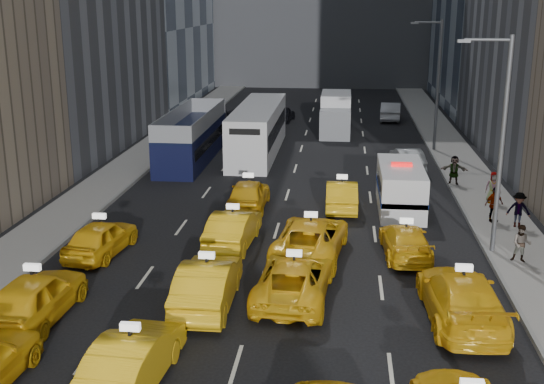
% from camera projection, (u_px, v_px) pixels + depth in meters
% --- Properties ---
extents(sidewalk_west, '(3.00, 90.00, 0.15)m').
position_uv_depth(sidewalk_west, '(129.00, 167.00, 43.05)').
color(sidewalk_west, gray).
rests_on(sidewalk_west, ground).
extents(sidewalk_east, '(3.00, 90.00, 0.15)m').
position_uv_depth(sidewalk_east, '(468.00, 176.00, 40.93)').
color(sidewalk_east, gray).
rests_on(sidewalk_east, ground).
extents(curb_west, '(0.15, 90.00, 0.18)m').
position_uv_depth(curb_west, '(151.00, 167.00, 42.90)').
color(curb_west, slate).
rests_on(curb_west, ground).
extents(curb_east, '(0.15, 90.00, 0.18)m').
position_uv_depth(curb_east, '(444.00, 175.00, 41.07)').
color(curb_east, slate).
rests_on(curb_east, ground).
extents(streetlight_near, '(2.15, 0.22, 9.00)m').
position_uv_depth(streetlight_near, '(499.00, 139.00, 27.30)').
color(streetlight_near, '#595B60').
rests_on(streetlight_near, ground).
extents(streetlight_far, '(2.15, 0.22, 9.00)m').
position_uv_depth(streetlight_far, '(437.00, 81.00, 46.43)').
color(streetlight_far, '#595B60').
rests_on(streetlight_far, ground).
extents(taxi_5, '(2.02, 4.80, 1.54)m').
position_uv_depth(taxi_5, '(132.00, 359.00, 18.75)').
color(taxi_5, yellow).
rests_on(taxi_5, ground).
extents(taxi_8, '(2.16, 4.97, 1.67)m').
position_uv_depth(taxi_8, '(35.00, 297.00, 22.52)').
color(taxi_8, yellow).
rests_on(taxi_8, ground).
extents(taxi_9, '(1.83, 5.08, 1.67)m').
position_uv_depth(taxi_9, '(207.00, 284.00, 23.56)').
color(taxi_9, yellow).
rests_on(taxi_9, ground).
extents(taxi_10, '(2.83, 5.55, 1.50)m').
position_uv_depth(taxi_10, '(294.00, 279.00, 24.19)').
color(taxi_10, yellow).
rests_on(taxi_10, ground).
extents(taxi_11, '(2.62, 5.89, 1.68)m').
position_uv_depth(taxi_11, '(462.00, 298.00, 22.46)').
color(taxi_11, yellow).
rests_on(taxi_11, ground).
extents(taxi_12, '(2.26, 4.54, 1.49)m').
position_uv_depth(taxi_12, '(101.00, 238.00, 28.32)').
color(taxi_12, yellow).
rests_on(taxi_12, ground).
extents(taxi_13, '(1.96, 4.84, 1.56)m').
position_uv_depth(taxi_13, '(233.00, 229.00, 29.37)').
color(taxi_13, yellow).
rests_on(taxi_13, ground).
extents(taxi_14, '(3.28, 6.00, 1.59)m').
position_uv_depth(taxi_14, '(311.00, 238.00, 28.18)').
color(taxi_14, yellow).
rests_on(taxi_14, ground).
extents(taxi_15, '(2.11, 4.66, 1.32)m').
position_uv_depth(taxi_15, '(405.00, 241.00, 28.20)').
color(taxi_15, yellow).
rests_on(taxi_15, ground).
extents(taxi_16, '(1.88, 4.61, 1.57)m').
position_uv_depth(taxi_16, '(249.00, 194.00, 34.49)').
color(taxi_16, yellow).
rests_on(taxi_16, ground).
extents(taxi_17, '(1.62, 4.48, 1.47)m').
position_uv_depth(taxi_17, '(342.00, 195.00, 34.55)').
color(taxi_17, yellow).
rests_on(taxi_17, ground).
extents(nypd_van, '(2.85, 5.88, 2.43)m').
position_uv_depth(nypd_van, '(400.00, 188.00, 34.39)').
color(nypd_van, silver).
rests_on(nypd_van, ground).
extents(double_decker, '(3.07, 11.33, 3.27)m').
position_uv_depth(double_decker, '(192.00, 136.00, 44.82)').
color(double_decker, black).
rests_on(double_decker, ground).
extents(city_bus, '(3.43, 12.94, 3.31)m').
position_uv_depth(city_bus, '(258.00, 130.00, 46.78)').
color(city_bus, silver).
rests_on(city_bus, ground).
extents(box_truck, '(2.66, 6.87, 3.09)m').
position_uv_depth(box_truck, '(336.00, 114.00, 53.90)').
color(box_truck, silver).
rests_on(box_truck, ground).
extents(misc_car_0, '(2.03, 4.45, 1.41)m').
position_uv_depth(misc_car_0, '(407.00, 159.00, 42.33)').
color(misc_car_0, '#9A9EA1').
rests_on(misc_car_0, ground).
extents(misc_car_1, '(2.97, 5.83, 1.58)m').
position_uv_depth(misc_car_1, '(236.00, 119.00, 56.13)').
color(misc_car_1, black).
rests_on(misc_car_1, ground).
extents(misc_car_2, '(2.30, 5.02, 1.42)m').
position_uv_depth(misc_car_2, '(338.00, 112.00, 59.86)').
color(misc_car_2, gray).
rests_on(misc_car_2, ground).
extents(misc_car_3, '(2.04, 4.09, 1.34)m').
position_uv_depth(misc_car_3, '(283.00, 114.00, 59.14)').
color(misc_car_3, black).
rests_on(misc_car_3, ground).
extents(misc_car_4, '(2.05, 4.94, 1.59)m').
position_uv_depth(misc_car_4, '(391.00, 111.00, 59.82)').
color(misc_car_4, '#999BA0').
rests_on(misc_car_4, ground).
extents(pedestrian_1, '(0.83, 0.60, 1.54)m').
position_uv_depth(pedestrian_1, '(522.00, 244.00, 27.17)').
color(pedestrian_1, gray).
rests_on(pedestrian_1, sidewalk_east).
extents(pedestrian_2, '(1.13, 0.64, 1.65)m').
position_uv_depth(pedestrian_2, '(519.00, 210.00, 31.34)').
color(pedestrian_2, gray).
rests_on(pedestrian_2, sidewalk_east).
extents(pedestrian_3, '(1.09, 0.82, 1.69)m').
position_uv_depth(pedestrian_3, '(494.00, 204.00, 32.08)').
color(pedestrian_3, gray).
rests_on(pedestrian_3, sidewalk_east).
extents(pedestrian_4, '(0.83, 0.50, 1.63)m').
position_uv_depth(pedestrian_4, '(493.00, 187.00, 35.08)').
color(pedestrian_4, gray).
rests_on(pedestrian_4, sidewalk_east).
extents(pedestrian_5, '(1.57, 0.69, 1.64)m').
position_uv_depth(pedestrian_5, '(454.00, 170.00, 38.62)').
color(pedestrian_5, gray).
rests_on(pedestrian_5, sidewalk_east).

